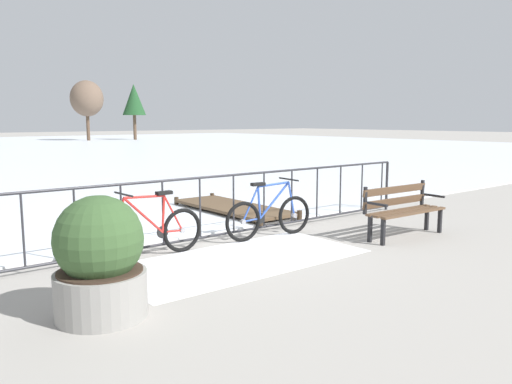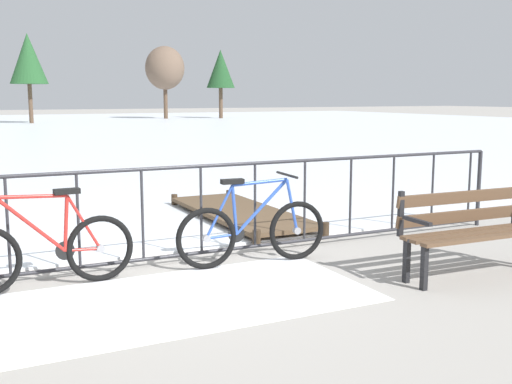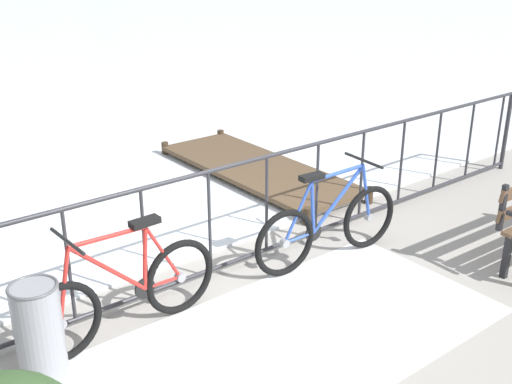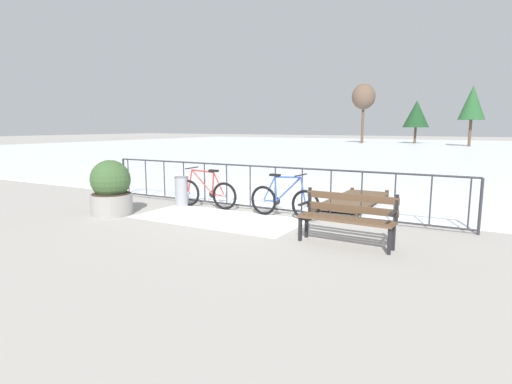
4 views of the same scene
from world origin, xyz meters
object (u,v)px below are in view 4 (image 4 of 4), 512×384
at_px(park_bench, 348,214).
at_px(trash_bin, 182,191).
at_px(bicycle_near_railing, 206,193).
at_px(bicycle_second, 284,201).
at_px(planter_with_shrub, 111,189).

distance_m(park_bench, trash_bin, 4.84).
relative_size(bicycle_near_railing, trash_bin, 2.34).
height_order(bicycle_second, park_bench, bicycle_second).
relative_size(bicycle_near_railing, planter_with_shrub, 1.39).
xyz_separation_m(park_bench, planter_with_shrub, (-5.36, -0.24, 0.08)).
xyz_separation_m(bicycle_near_railing, planter_with_shrub, (-1.41, -1.66, 0.22)).
bearing_deg(park_bench, bicycle_near_railing, 160.23).
relative_size(park_bench, trash_bin, 2.21).
height_order(bicycle_near_railing, trash_bin, bicycle_near_railing).
bearing_deg(planter_with_shrub, bicycle_second, 23.89).
bearing_deg(park_bench, planter_with_shrub, -177.42).
distance_m(bicycle_second, planter_with_shrub, 3.88).
height_order(bicycle_near_railing, bicycle_second, same).
height_order(bicycle_second, planter_with_shrub, planter_with_shrub).
relative_size(bicycle_second, park_bench, 1.06).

